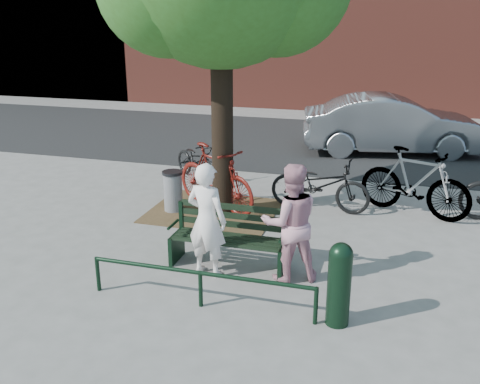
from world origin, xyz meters
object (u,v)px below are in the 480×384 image
(bollard, at_px, (339,281))
(litter_bin, at_px, (173,191))
(person_right, at_px, (290,223))
(parked_car, at_px, (393,125))
(bicycle_c, at_px, (320,185))
(park_bench, at_px, (230,235))
(person_left, at_px, (207,220))

(bollard, distance_m, litter_bin, 4.69)
(person_right, height_order, parked_car, person_right)
(parked_car, bearing_deg, bicycle_c, 154.77)
(person_right, xyz_separation_m, parked_car, (1.23, 7.99, -0.07))
(litter_bin, bearing_deg, bicycle_c, 17.79)
(person_right, relative_size, bollard, 1.59)
(park_bench, distance_m, bollard, 2.12)
(park_bench, relative_size, person_left, 1.03)
(bollard, height_order, bicycle_c, bollard)
(bollard, relative_size, bicycle_c, 0.56)
(person_right, distance_m, bollard, 1.32)
(person_left, xyz_separation_m, bicycle_c, (1.18, 3.16, -0.33))
(litter_bin, distance_m, bicycle_c, 2.83)
(park_bench, height_order, person_right, person_right)
(park_bench, relative_size, person_right, 1.01)
(person_left, relative_size, parked_car, 0.35)
(parked_car, bearing_deg, bollard, 165.83)
(bollard, bearing_deg, litter_bin, 138.38)
(person_right, bearing_deg, bollard, 104.87)
(bollard, xyz_separation_m, parked_car, (0.42, 9.00, 0.21))
(park_bench, xyz_separation_m, bollard, (1.76, -1.19, 0.10))
(bicycle_c, bearing_deg, park_bench, 166.55)
(park_bench, bearing_deg, parked_car, 74.40)
(bicycle_c, height_order, parked_car, parked_car)
(person_right, height_order, bollard, person_right)
(bicycle_c, bearing_deg, parked_car, -8.36)
(park_bench, height_order, litter_bin, park_bench)
(park_bench, relative_size, litter_bin, 2.17)
(park_bench, bearing_deg, litter_bin, 132.25)
(bollard, height_order, parked_car, parked_car)
(park_bench, relative_size, parked_car, 0.36)
(litter_bin, bearing_deg, parked_car, 56.30)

